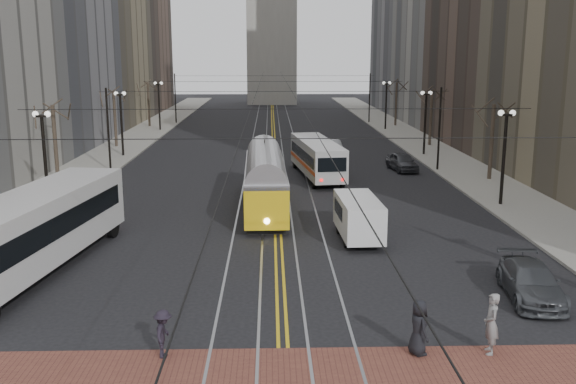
{
  "coord_description": "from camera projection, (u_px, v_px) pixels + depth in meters",
  "views": [
    {
      "loc": [
        -0.37,
        -19.81,
        9.14
      ],
      "look_at": [
        0.42,
        8.61,
        3.0
      ],
      "focal_mm": 40.0,
      "sensor_mm": 36.0,
      "label": 1
    }
  ],
  "objects": [
    {
      "name": "pedestrian_a",
      "position": [
        419.0,
        327.0,
        19.75
      ],
      "size": [
        0.76,
        0.97,
        1.76
      ],
      "primitive_type": "imported",
      "rotation": [
        0.0,
        0.0,
        1.82
      ],
      "color": "black",
      "rests_on": "crosswalk_band"
    },
    {
      "name": "transit_bus",
      "position": [
        33.0,
        234.0,
        27.06
      ],
      "size": [
        4.72,
        13.68,
        3.36
      ],
      "primitive_type": "cube",
      "rotation": [
        0.0,
        0.0,
        -0.15
      ],
      "color": "silver",
      "rests_on": "ground"
    },
    {
      "name": "sedan_silver",
      "position": [
        332.0,
        148.0,
        58.52
      ],
      "size": [
        2.0,
        4.46,
        1.42
      ],
      "primitive_type": "imported",
      "rotation": [
        0.0,
        0.0,
        0.12
      ],
      "color": "#ACAFB4",
      "rests_on": "ground"
    },
    {
      "name": "sidewalk_left",
      "position": [
        126.0,
        145.0,
        64.84
      ],
      "size": [
        5.0,
        140.0,
        0.15
      ],
      "primitive_type": "cube",
      "color": "gray",
      "rests_on": "ground"
    },
    {
      "name": "trolley_wires",
      "position": [
        275.0,
        118.0,
        54.53
      ],
      "size": [
        25.96,
        120.0,
        6.6
      ],
      "color": "black",
      "rests_on": "ground"
    },
    {
      "name": "ground",
      "position": [
        283.0,
        335.0,
        21.29
      ],
      "size": [
        260.0,
        260.0,
        0.0
      ],
      "primitive_type": "plane",
      "color": "black",
      "rests_on": "ground"
    },
    {
      "name": "street_trees",
      "position": [
        275.0,
        129.0,
        55.14
      ],
      "size": [
        31.68,
        53.28,
        5.6
      ],
      "color": "#382D23",
      "rests_on": "ground"
    },
    {
      "name": "sedan_parked",
      "position": [
        531.0,
        282.0,
        24.35
      ],
      "size": [
        2.42,
        4.81,
        1.34
      ],
      "primitive_type": "imported",
      "rotation": [
        0.0,
        0.0,
        -0.12
      ],
      "color": "#43474C",
      "rests_on": "ground"
    },
    {
      "name": "streetcar_rails",
      "position": [
        274.0,
        145.0,
        65.26
      ],
      "size": [
        4.8,
        130.0,
        0.02
      ],
      "primitive_type": "cube",
      "color": "gray",
      "rests_on": "ground"
    },
    {
      "name": "sidewalk_right",
      "position": [
        420.0,
        144.0,
        65.65
      ],
      "size": [
        5.0,
        140.0,
        0.15
      ],
      "primitive_type": "cube",
      "color": "gray",
      "rests_on": "ground"
    },
    {
      "name": "lamp_posts",
      "position": [
        275.0,
        139.0,
        48.79
      ],
      "size": [
        27.6,
        57.2,
        5.6
      ],
      "color": "black",
      "rests_on": "ground"
    },
    {
      "name": "streetcar",
      "position": [
        265.0,
        185.0,
        38.19
      ],
      "size": [
        2.55,
        12.42,
        2.92
      ],
      "primitive_type": "cube",
      "rotation": [
        0.0,
        0.0,
        0.02
      ],
      "color": "yellow",
      "rests_on": "ground"
    },
    {
      "name": "cargo_van",
      "position": [
        358.0,
        219.0,
        31.94
      ],
      "size": [
        2.04,
        4.89,
        2.13
      ],
      "primitive_type": "cube",
      "rotation": [
        0.0,
        0.0,
        0.04
      ],
      "color": "white",
      "rests_on": "ground"
    },
    {
      "name": "rear_bus",
      "position": [
        317.0,
        159.0,
        48.23
      ],
      "size": [
        3.58,
        10.79,
        2.76
      ],
      "primitive_type": "cube",
      "rotation": [
        0.0,
        0.0,
        0.12
      ],
      "color": "#B8B8B8",
      "rests_on": "ground"
    },
    {
      "name": "centre_lines",
      "position": [
        274.0,
        145.0,
        65.26
      ],
      "size": [
        0.42,
        130.0,
        0.01
      ],
      "primitive_type": "cube",
      "color": "gold",
      "rests_on": "ground"
    },
    {
      "name": "pedestrian_d",
      "position": [
        163.0,
        334.0,
        19.56
      ],
      "size": [
        0.59,
        1.0,
        1.53
      ],
      "primitive_type": "imported",
      "rotation": [
        0.0,
        0.0,
        1.54
      ],
      "color": "black",
      "rests_on": "crosswalk_band"
    },
    {
      "name": "pedestrian_b",
      "position": [
        491.0,
        324.0,
        19.79
      ],
      "size": [
        0.54,
        0.76,
        1.95
      ],
      "primitive_type": "imported",
      "rotation": [
        0.0,
        0.0,
        4.61
      ],
      "color": "gray",
      "rests_on": "crosswalk_band"
    },
    {
      "name": "sedan_grey",
      "position": [
        402.0,
        162.0,
        51.09
      ],
      "size": [
        2.26,
        4.38,
        1.43
      ],
      "primitive_type": "imported",
      "rotation": [
        0.0,
        0.0,
        0.14
      ],
      "color": "#3E4146",
      "rests_on": "ground"
    }
  ]
}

